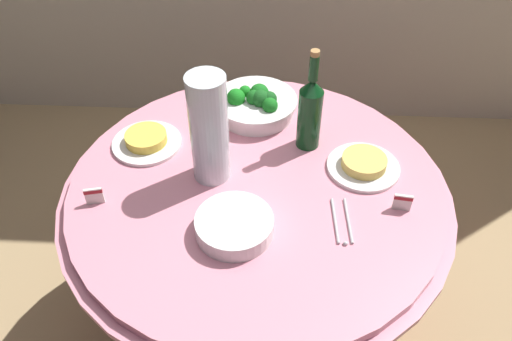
# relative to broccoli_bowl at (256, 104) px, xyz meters

# --- Properties ---
(ground_plane) EXTENTS (6.00, 6.00, 0.00)m
(ground_plane) POSITION_rel_broccoli_bowl_xyz_m (0.02, -0.34, -0.78)
(ground_plane) COLOR tan
(buffet_table) EXTENTS (1.16, 1.16, 0.74)m
(buffet_table) POSITION_rel_broccoli_bowl_xyz_m (0.02, -0.34, -0.41)
(buffet_table) COLOR maroon
(buffet_table) RESTS_ON ground_plane
(broccoli_bowl) EXTENTS (0.28, 0.28, 0.11)m
(broccoli_bowl) POSITION_rel_broccoli_bowl_xyz_m (0.00, 0.00, 0.00)
(broccoli_bowl) COLOR white
(broccoli_bowl) RESTS_ON buffet_table
(plate_stack) EXTENTS (0.21, 0.21, 0.05)m
(plate_stack) POSITION_rel_broccoli_bowl_xyz_m (-0.03, -0.53, -0.02)
(plate_stack) COLOR white
(plate_stack) RESTS_ON buffet_table
(wine_bottle) EXTENTS (0.07, 0.07, 0.34)m
(wine_bottle) POSITION_rel_broccoli_bowl_xyz_m (0.17, -0.15, 0.09)
(wine_bottle) COLOR #0D3917
(wine_bottle) RESTS_ON buffet_table
(decorative_fruit_vase) EXTENTS (0.11, 0.11, 0.34)m
(decorative_fruit_vase) POSITION_rel_broccoli_bowl_xyz_m (-0.12, -0.30, 0.12)
(decorative_fruit_vase) COLOR silver
(decorative_fruit_vase) RESTS_ON buffet_table
(serving_tongs) EXTENTS (0.05, 0.17, 0.01)m
(serving_tongs) POSITION_rel_broccoli_bowl_xyz_m (0.26, -0.48, -0.04)
(serving_tongs) COLOR silver
(serving_tongs) RESTS_ON buffet_table
(food_plate_noodles) EXTENTS (0.22, 0.22, 0.04)m
(food_plate_noodles) POSITION_rel_broccoli_bowl_xyz_m (0.34, -0.26, -0.03)
(food_plate_noodles) COLOR white
(food_plate_noodles) RESTS_ON buffet_table
(food_plate_fried_egg) EXTENTS (0.22, 0.22, 0.04)m
(food_plate_fried_egg) POSITION_rel_broccoli_bowl_xyz_m (-0.34, -0.18, -0.03)
(food_plate_fried_egg) COLOR white
(food_plate_fried_egg) RESTS_ON buffet_table
(label_placard_front) EXTENTS (0.05, 0.01, 0.05)m
(label_placard_front) POSITION_rel_broccoli_bowl_xyz_m (0.43, -0.42, -0.01)
(label_placard_front) COLOR white
(label_placard_front) RESTS_ON buffet_table
(label_placard_mid) EXTENTS (0.05, 0.02, 0.05)m
(label_placard_mid) POSITION_rel_broccoli_bowl_xyz_m (-0.43, -0.44, -0.01)
(label_placard_mid) COLOR white
(label_placard_mid) RESTS_ON buffet_table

